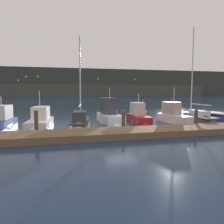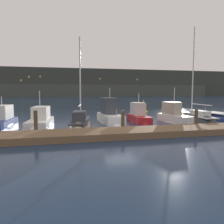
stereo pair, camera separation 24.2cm
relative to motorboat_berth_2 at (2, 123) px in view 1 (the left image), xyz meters
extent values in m
plane|color=#192D4C|center=(9.89, -4.19, -0.33)|extent=(400.00, 400.00, 0.00)
cube|color=brown|center=(9.89, -6.55, -0.10)|extent=(32.92, 2.80, 0.45)
cylinder|color=#4C3D2D|center=(3.39, -4.90, 0.57)|extent=(0.28, 0.28, 1.80)
cylinder|color=#4C3D2D|center=(9.89, -4.90, 0.50)|extent=(0.28, 0.28, 1.66)
cylinder|color=#4C3D2D|center=(16.38, -4.90, 0.49)|extent=(0.28, 0.28, 1.64)
ellipsoid|color=navy|center=(-0.01, -0.10, -0.33)|extent=(2.08, 5.31, 1.09)
cube|color=navy|center=(-0.01, -0.10, 0.00)|extent=(1.90, 4.78, 0.64)
cube|color=silver|center=(0.04, 0.41, 0.94)|extent=(1.28, 2.37, 1.25)
cube|color=black|center=(0.15, 1.44, 1.13)|extent=(0.95, 0.35, 0.56)
cylinder|color=silver|center=(0.00, 0.00, 1.97)|extent=(0.07, 0.07, 0.81)
ellipsoid|color=white|center=(3.29, -0.54, -0.33)|extent=(2.48, 5.72, 1.38)
cube|color=white|center=(3.29, -0.54, -0.02)|extent=(2.27, 5.15, 0.62)
cube|color=silver|center=(3.34, 0.02, 0.86)|extent=(1.56, 2.56, 1.12)
cube|color=black|center=(3.45, 1.12, 1.02)|extent=(1.20, 0.34, 0.51)
cylinder|color=silver|center=(3.30, -0.43, 2.15)|extent=(0.07, 0.07, 1.47)
cylinder|color=silver|center=(3.08, -2.86, 0.59)|extent=(0.04, 0.04, 0.60)
ellipsoid|color=beige|center=(6.85, -1.58, -0.33)|extent=(2.84, 6.97, 1.55)
cube|color=#333842|center=(6.85, -1.58, 0.23)|extent=(2.39, 5.86, 0.08)
cube|color=#333842|center=(6.72, -2.38, 0.70)|extent=(1.41, 2.31, 0.85)
cylinder|color=silver|center=(6.93, -1.04, 3.98)|extent=(0.12, 0.12, 7.50)
cylinder|color=silver|center=(6.73, -2.33, 1.61)|extent=(0.49, 2.58, 0.09)
cylinder|color=silver|center=(7.33, 1.50, 0.48)|extent=(0.04, 0.04, 0.50)
ellipsoid|color=white|center=(9.94, -0.07, -0.33)|extent=(2.06, 5.38, 0.93)
cube|color=white|center=(9.94, -0.07, 0.12)|extent=(1.89, 4.84, 0.89)
cube|color=#333842|center=(9.92, 0.46, 1.37)|extent=(1.34, 2.38, 1.62)
cube|color=black|center=(9.87, 1.52, 1.61)|extent=(1.11, 0.35, 0.72)
cylinder|color=silver|center=(9.93, 0.04, 2.66)|extent=(0.07, 0.07, 0.98)
cylinder|color=silver|center=(10.04, -2.29, 0.86)|extent=(0.04, 0.04, 0.60)
ellipsoid|color=red|center=(13.06, 0.14, -0.33)|extent=(1.91, 4.98, 0.99)
cube|color=red|center=(13.06, 0.14, 0.01)|extent=(1.75, 4.48, 0.67)
cube|color=silver|center=(13.09, 0.63, 0.99)|extent=(1.23, 2.21, 1.31)
cube|color=black|center=(13.15, 1.60, 1.19)|extent=(0.98, 0.32, 0.59)
cylinder|color=silver|center=(13.07, 0.24, 2.14)|extent=(0.07, 0.07, 0.99)
cylinder|color=silver|center=(12.94, -1.91, 0.64)|extent=(0.04, 0.04, 0.60)
ellipsoid|color=white|center=(16.26, -1.46, -0.33)|extent=(2.07, 4.86, 1.06)
cube|color=white|center=(16.26, -1.46, 0.08)|extent=(1.89, 4.38, 0.81)
cube|color=#A39984|center=(16.19, -0.99, 1.11)|extent=(1.22, 2.19, 1.26)
cube|color=black|center=(16.03, -0.06, 1.30)|extent=(0.82, 0.38, 0.57)
cylinder|color=silver|center=(16.25, -1.36, 2.48)|extent=(0.07, 0.07, 1.48)
cylinder|color=silver|center=(16.59, -3.41, 0.78)|extent=(0.04, 0.04, 0.60)
ellipsoid|color=#2D3338|center=(19.45, -0.13, -0.33)|extent=(1.91, 7.59, 1.69)
cube|color=silver|center=(19.45, -0.13, 0.21)|extent=(1.60, 6.37, 0.08)
cube|color=silver|center=(19.42, -1.03, 0.53)|extent=(1.09, 2.44, 0.56)
cylinder|color=silver|center=(19.46, 0.47, 5.01)|extent=(0.12, 0.12, 9.61)
cylinder|color=silver|center=(19.42, -1.25, 1.45)|extent=(0.18, 3.46, 0.09)
cylinder|color=silver|center=(19.54, 3.34, 0.46)|extent=(0.04, 0.04, 0.50)
cylinder|color=silver|center=(22.39, 2.08, 0.61)|extent=(0.04, 0.04, 0.50)
cylinder|color=gold|center=(17.32, 9.72, -0.25)|extent=(1.33, 1.33, 0.16)
cylinder|color=gold|center=(17.32, 9.72, 0.37)|extent=(0.89, 0.89, 1.07)
cone|color=gold|center=(17.32, 9.72, 1.16)|extent=(0.62, 0.62, 0.50)
sphere|color=#F9EAB7|center=(17.32, 9.72, 1.46)|extent=(0.16, 0.16, 0.16)
cube|color=#333833|center=(9.89, 116.29, 7.98)|extent=(240.00, 16.00, 16.61)
cube|color=#3F463F|center=(22.83, 106.29, 3.14)|extent=(144.00, 10.00, 6.94)
cube|color=#F4DB8C|center=(62.04, 108.24, 4.31)|extent=(0.80, 0.10, 0.80)
cube|color=#F4DB8C|center=(28.04, 108.24, 10.29)|extent=(0.80, 0.10, 0.80)
cube|color=#F4DB8C|center=(50.60, 108.24, 3.43)|extent=(0.80, 0.10, 0.80)
cube|color=#F4DB8C|center=(59.07, 108.24, 2.14)|extent=(0.80, 0.10, 0.80)
cube|color=#F4DB8C|center=(56.12, 108.24, 1.16)|extent=(0.80, 0.10, 0.80)
cube|color=#F4DB8C|center=(-5.96, 108.24, 11.02)|extent=(0.80, 0.10, 0.80)
cube|color=#F4DB8C|center=(51.52, 108.24, 10.08)|extent=(0.80, 0.10, 0.80)
cube|color=#F4DB8C|center=(-16.16, 108.24, 8.83)|extent=(0.80, 0.10, 0.80)
cube|color=#F4DB8C|center=(-12.02, 108.24, 10.87)|extent=(0.80, 0.10, 0.80)
cube|color=#F4DB8C|center=(27.68, 108.24, 4.66)|extent=(0.80, 0.10, 0.80)
camera|label=1|loc=(4.96, -21.17, 2.84)|focal=35.00mm
camera|label=2|loc=(5.20, -21.23, 2.84)|focal=35.00mm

